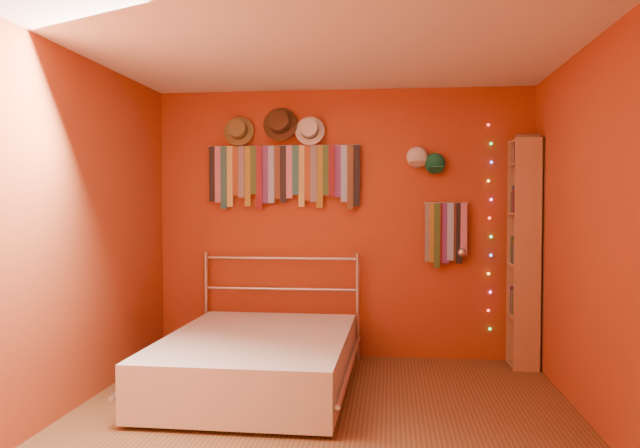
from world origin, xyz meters
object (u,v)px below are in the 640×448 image
(tie_rack, at_px, (283,173))
(bed, at_px, (258,360))
(bookshelf, at_px, (529,252))
(reading_lamp, at_px, (461,252))

(tie_rack, relative_size, bed, 0.71)
(bookshelf, bearing_deg, bed, -157.92)
(tie_rack, height_order, bookshelf, bookshelf)
(tie_rack, bearing_deg, bed, -91.09)
(tie_rack, distance_m, bed, 1.83)
(bookshelf, xyz_separation_m, bed, (-2.23, -0.90, -0.79))
(reading_lamp, distance_m, bookshelf, 0.58)
(reading_lamp, xyz_separation_m, bookshelf, (0.58, 0.03, 0.01))
(reading_lamp, relative_size, bed, 0.16)
(tie_rack, bearing_deg, reading_lamp, -6.43)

